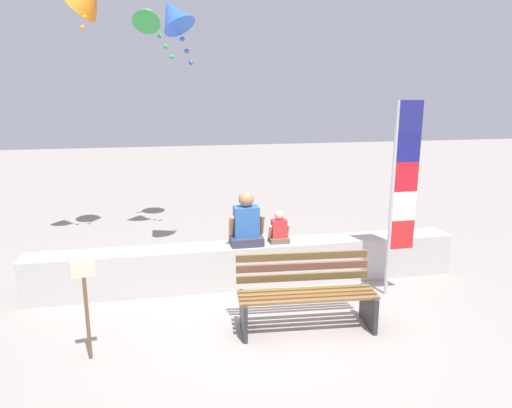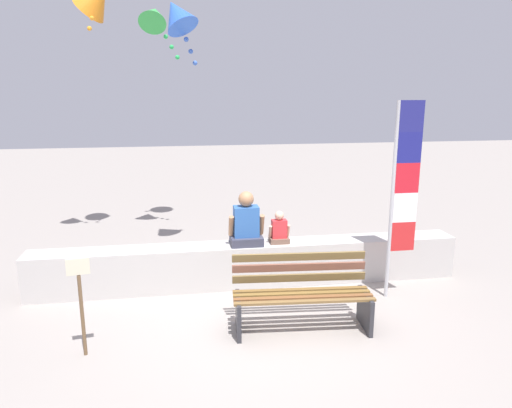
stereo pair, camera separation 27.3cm
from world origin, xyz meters
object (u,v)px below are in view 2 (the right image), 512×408
Objects in this scene: flag_banner at (401,187)px; sign_post at (81,298)px; park_bench at (302,295)px; person_child at (279,230)px; person_adult at (246,224)px; kite_blue at (177,15)px; kite_green at (154,16)px.

flag_banner reaches higher than sign_post.
person_child is at bearing 89.43° from park_bench.
person_adult is at bearing 38.96° from sign_post.
flag_banner is at bearing -36.97° from kite_blue.
person_child is at bearing 33.07° from sign_post.
sign_post is at bearing -146.93° from person_child.
person_child is (0.01, 1.41, 0.41)m from park_bench.
flag_banner is at bearing -25.53° from person_child.
sign_post is at bearing -167.24° from flag_banner.
kite_blue is at bearing 143.03° from flag_banner.
person_adult is 4.36m from kite_green.
kite_blue is 1.01× the size of kite_green.
flag_banner is 4.25m from sign_post.
sign_post is at bearing -141.04° from person_adult.
flag_banner is (2.02, -0.73, 0.62)m from person_adult.
kite_green is (-1.28, 2.67, 3.20)m from person_adult.
kite_green reaches higher than kite_blue.
sign_post reaches higher than park_bench.
person_adult is at bearing 160.17° from flag_banner.
kite_green is (-3.30, 3.40, 2.58)m from flag_banner.
kite_blue is 0.98× the size of sign_post.
kite_green reaches higher than flag_banner.
person_child is (0.49, 0.00, -0.12)m from person_adult.
flag_banner is 2.43× the size of sign_post.
person_child reaches higher than park_bench.
kite_blue is at bearing -71.71° from kite_green.
flag_banner is 2.51× the size of kite_green.
person_adult is 1.64× the size of person_child.
kite_blue reaches higher than park_bench.
kite_green is at bearing 115.65° from person_adult.
flag_banner is 2.48× the size of kite_blue.
kite_blue is at bearing 121.20° from person_adult.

